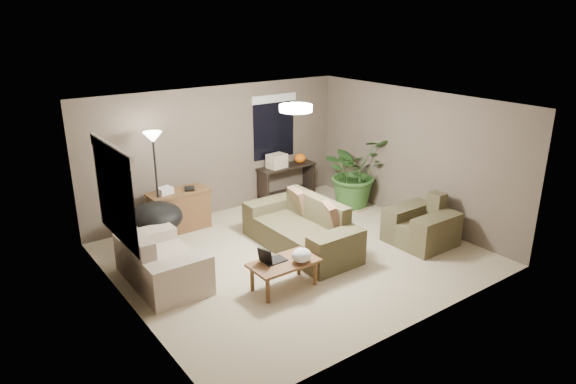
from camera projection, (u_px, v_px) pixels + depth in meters
room_shell at (295, 183)px, 8.08m from camera, size 5.50×5.50×5.50m
main_sofa at (302, 231)px, 8.67m from camera, size 0.95×2.20×0.85m
throw_pillows at (314, 209)px, 8.70m from camera, size 0.39×1.40×0.47m
loveseat at (160, 264)px, 7.55m from camera, size 0.90×1.60×0.85m
armchair at (422, 227)px, 8.85m from camera, size 0.95×1.00×0.85m
coffee_table at (284, 265)px, 7.37m from camera, size 1.00×0.55×0.42m
laptop at (270, 258)px, 7.32m from camera, size 0.40×0.24×0.24m
plastic_bag at (301, 255)px, 7.32m from camera, size 0.36×0.34×0.20m
desk at (180, 210)px, 9.37m from camera, size 1.10×0.50×0.75m
desk_papers at (170, 190)px, 9.14m from camera, size 0.72×0.31×0.12m
console_table at (287, 180)px, 10.89m from camera, size 1.30×0.40×0.75m
pumpkin at (300, 158)px, 10.95m from camera, size 0.31×0.31×0.21m
cardboard_box at (277, 161)px, 10.60m from camera, size 0.41×0.33×0.28m
papasan_chair at (156, 222)px, 8.61m from camera, size 1.02×1.02×0.80m
floor_lamp at (154, 150)px, 8.66m from camera, size 0.32×0.32×1.91m
ceiling_fixture at (296, 108)px, 7.68m from camera, size 0.50×0.50×0.10m
houseplant at (354, 179)px, 10.50m from camera, size 1.32×1.46×1.14m
cat_scratching_post at (358, 199)px, 10.40m from camera, size 0.32×0.32×0.50m
window_left at (113, 177)px, 6.62m from camera, size 0.05×1.56×1.33m
window_back at (274, 116)px, 10.51m from camera, size 1.06×0.05×1.33m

